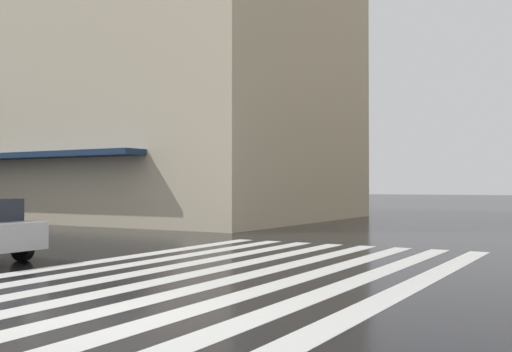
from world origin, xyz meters
The scene contains 3 objects.
ground_plane centered at (0.00, 0.00, 0.00)m, with size 220.00×220.00×0.00m, color black.
zebra_crossing centered at (4.00, 0.92, 0.00)m, with size 13.00×7.50×0.01m.
haussmann_block_mid centered at (19.62, 19.37, 10.27)m, with size 15.46×26.27×20.98m.
Camera 1 is at (-6.04, -5.56, 1.70)m, focal length 43.18 mm.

